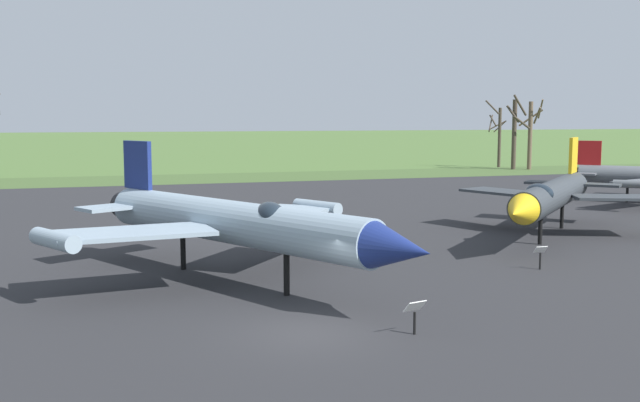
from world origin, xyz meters
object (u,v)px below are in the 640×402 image
(jet_fighter_front_left, at_px, (235,222))
(info_placard_front_left, at_px, (415,313))
(info_placard_rear_center, at_px, (540,255))
(jet_fighter_rear_center, at_px, (551,195))

(jet_fighter_front_left, bearing_deg, info_placard_front_left, -65.36)
(info_placard_rear_center, bearing_deg, jet_fighter_front_left, 174.07)
(jet_fighter_front_left, bearing_deg, info_placard_rear_center, -5.93)
(jet_fighter_front_left, bearing_deg, jet_fighter_rear_center, 17.82)
(jet_fighter_rear_center, bearing_deg, info_placard_front_left, -135.48)
(info_placard_front_left, relative_size, jet_fighter_rear_center, 0.08)
(jet_fighter_front_left, xyz_separation_m, info_placard_front_left, (3.69, -8.04, -1.67))
(jet_fighter_front_left, relative_size, info_placard_rear_center, 15.58)
(info_placard_front_left, xyz_separation_m, info_placard_rear_center, (8.68, 6.75, -0.05))
(jet_fighter_rear_center, height_order, info_placard_rear_center, jet_fighter_rear_center)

